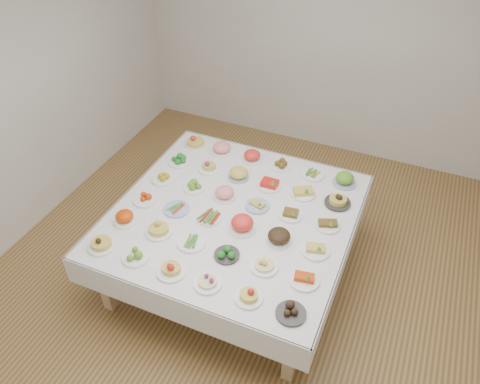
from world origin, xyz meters
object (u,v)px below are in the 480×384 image
at_px(display_table, 233,219).
at_px(dish_35, 345,179).
at_px(dish_0, 101,242).
at_px(dish_18, 164,177).

bearing_deg(display_table, dish_35, 44.95).
xyz_separation_m(display_table, dish_0, (-0.82, -0.81, 0.13)).
relative_size(display_table, dish_0, 9.17).
distance_m(dish_0, dish_35, 2.28).
bearing_deg(dish_35, display_table, -135.05).
xyz_separation_m(display_table, dish_35, (0.80, 0.80, 0.13)).
relative_size(dish_0, dish_35, 1.05).
relative_size(dish_18, dish_35, 1.08).
bearing_deg(dish_18, display_table, -11.78).
bearing_deg(dish_0, dish_18, 89.43).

